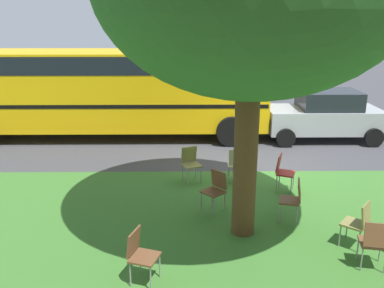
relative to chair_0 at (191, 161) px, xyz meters
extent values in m
plane|color=#424247|center=(-1.86, -0.83, -0.52)|extent=(80.00, 80.00, 0.00)
cube|color=#3D752D|center=(-1.86, 2.37, -0.52)|extent=(48.00, 6.00, 0.01)
cylinder|color=brown|center=(-0.98, 2.58, 1.14)|extent=(0.44, 0.44, 3.31)
cube|color=olive|center=(-0.03, 0.07, -0.08)|extent=(0.54, 0.53, 0.04)
cube|color=olive|center=(0.04, -0.10, 0.16)|extent=(0.40, 0.23, 0.40)
cylinder|color=gray|center=(0.08, 0.29, -0.31)|extent=(0.02, 0.02, 0.42)
cylinder|color=gray|center=(-0.26, 0.16, -0.31)|extent=(0.02, 0.02, 0.42)
cylinder|color=gray|center=(0.20, -0.02, -0.31)|extent=(0.02, 0.02, 0.42)
cylinder|color=gray|center=(-0.13, -0.16, -0.31)|extent=(0.02, 0.02, 0.42)
cube|color=brown|center=(0.74, 4.13, -0.08)|extent=(0.51, 0.53, 0.04)
cube|color=brown|center=(0.91, 4.07, 0.16)|extent=(0.21, 0.41, 0.40)
cylinder|color=gray|center=(0.64, 4.36, -0.31)|extent=(0.02, 0.02, 0.42)
cylinder|color=gray|center=(0.52, 4.02, -0.31)|extent=(0.02, 0.02, 0.42)
cylinder|color=gray|center=(0.96, 4.25, -0.31)|extent=(0.02, 0.02, 0.42)
cylinder|color=gray|center=(0.85, 3.91, -0.31)|extent=(0.02, 0.02, 0.42)
cube|color=#B7332D|center=(-2.25, 0.63, -0.08)|extent=(0.53, 0.54, 0.04)
cube|color=#B7332D|center=(-2.08, 0.56, 0.16)|extent=(0.23, 0.40, 0.40)
cylinder|color=gray|center=(-2.34, 0.86, -0.31)|extent=(0.02, 0.02, 0.42)
cylinder|color=gray|center=(-2.47, 0.52, -0.31)|extent=(0.02, 0.02, 0.42)
cylinder|color=gray|center=(-2.02, 0.73, -0.31)|extent=(0.02, 0.02, 0.42)
cylinder|color=gray|center=(-2.16, 0.40, -0.31)|extent=(0.02, 0.02, 0.42)
cube|color=olive|center=(-2.91, 3.10, -0.08)|extent=(0.58, 0.58, 0.04)
cube|color=olive|center=(-3.05, 3.21, 0.16)|extent=(0.32, 0.36, 0.40)
cylinder|color=gray|center=(-2.90, 2.85, -0.31)|extent=(0.02, 0.02, 0.42)
cylinder|color=gray|center=(-2.67, 3.13, -0.31)|extent=(0.02, 0.02, 0.42)
cylinder|color=gray|center=(-3.16, 3.07, -0.31)|extent=(0.02, 0.02, 0.42)
cylinder|color=gray|center=(-2.93, 3.35, -0.31)|extent=(0.02, 0.02, 0.42)
cube|color=beige|center=(-1.14, 0.02, -0.08)|extent=(0.44, 0.42, 0.04)
cube|color=beige|center=(-1.13, 0.20, 0.16)|extent=(0.40, 0.11, 0.40)
cylinder|color=gray|center=(-1.33, -0.14, -0.31)|extent=(0.02, 0.02, 0.42)
cylinder|color=gray|center=(-0.97, -0.16, -0.31)|extent=(0.02, 0.02, 0.42)
cylinder|color=gray|center=(-1.31, 0.20, -0.31)|extent=(0.02, 0.02, 0.42)
cylinder|color=gray|center=(-0.95, 0.18, -0.31)|extent=(0.02, 0.02, 0.42)
cube|color=brown|center=(-1.98, 2.12, -0.08)|extent=(0.50, 0.51, 0.04)
cube|color=brown|center=(-2.15, 2.17, 0.16)|extent=(0.19, 0.41, 0.40)
cylinder|color=gray|center=(-1.86, 1.90, -0.31)|extent=(0.02, 0.02, 0.42)
cylinder|color=gray|center=(-1.76, 2.24, -0.31)|extent=(0.02, 0.02, 0.42)
cylinder|color=gray|center=(-2.19, 1.99, -0.31)|extent=(0.02, 0.02, 0.42)
cylinder|color=gray|center=(-2.09, 2.34, -0.31)|extent=(0.02, 0.02, 0.42)
cube|color=brown|center=(-0.46, 1.68, -0.08)|extent=(0.58, 0.58, 0.04)
cube|color=brown|center=(-0.59, 1.56, 0.16)|extent=(0.34, 0.35, 0.40)
cylinder|color=gray|center=(-0.21, 1.67, -0.31)|extent=(0.02, 0.02, 0.42)
cylinder|color=gray|center=(-0.46, 1.93, -0.31)|extent=(0.02, 0.02, 0.42)
cylinder|color=gray|center=(-0.46, 1.44, -0.31)|extent=(0.02, 0.02, 0.42)
cylinder|color=gray|center=(-0.71, 1.69, -0.31)|extent=(0.02, 0.02, 0.42)
cube|color=brown|center=(-2.97, 3.75, -0.08)|extent=(0.49, 0.47, 0.04)
cube|color=brown|center=(-2.93, 3.92, 0.16)|extent=(0.41, 0.16, 0.40)
cylinder|color=gray|center=(-3.18, 3.61, -0.31)|extent=(0.02, 0.02, 0.42)
cylinder|color=gray|center=(-2.82, 3.54, -0.31)|extent=(0.02, 0.02, 0.42)
cylinder|color=gray|center=(-2.76, 3.88, -0.31)|extent=(0.02, 0.02, 0.42)
cube|color=#ADB2B7|center=(-4.43, -3.62, 0.16)|extent=(3.70, 1.64, 0.76)
cube|color=#1E232B|center=(-4.58, -3.62, 0.81)|extent=(1.90, 1.44, 0.64)
cylinder|color=black|center=(-3.03, -2.75, -0.22)|extent=(0.60, 0.18, 0.60)
cylinder|color=black|center=(-3.03, -4.49, -0.22)|extent=(0.60, 0.18, 0.60)
cylinder|color=black|center=(-5.83, -2.75, -0.22)|extent=(0.60, 0.18, 0.60)
cylinder|color=black|center=(-5.83, -4.49, -0.22)|extent=(0.60, 0.18, 0.60)
cube|color=yellow|center=(2.68, -4.15, 1.11)|extent=(10.40, 2.44, 2.50)
cube|color=black|center=(2.68, -4.15, 0.76)|extent=(10.30, 2.46, 0.12)
cube|color=black|center=(2.68, -4.15, 2.01)|extent=(10.30, 2.46, 0.56)
cylinder|color=black|center=(6.68, -5.41, -0.04)|extent=(0.96, 0.28, 0.96)
cylinder|color=black|center=(-1.32, -2.89, -0.04)|extent=(0.96, 0.28, 0.96)
cylinder|color=black|center=(-1.32, -5.41, -0.04)|extent=(0.96, 0.28, 0.96)
camera|label=1|loc=(0.08, 9.67, 3.50)|focal=38.52mm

